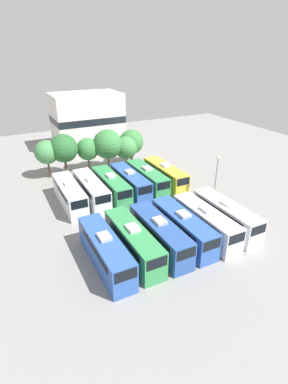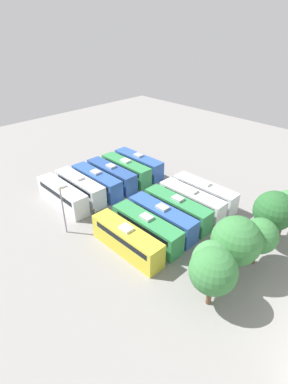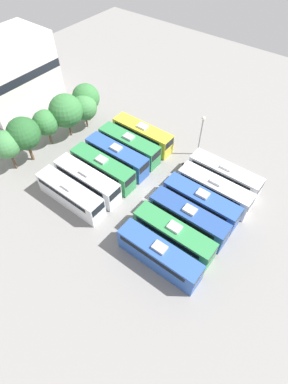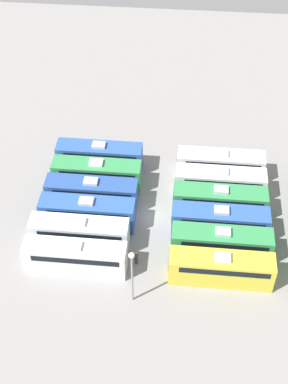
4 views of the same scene
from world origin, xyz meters
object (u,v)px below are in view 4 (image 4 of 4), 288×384
at_px(bus_0, 100,156).
at_px(bus_8, 220,200).
at_px(bus_5, 76,256).
at_px(bus_9, 220,221).
at_px(bus_6, 220,164).
at_px(worker_person, 136,258).
at_px(bus_1, 97,173).
at_px(bus_11, 221,268).
at_px(bus_3, 88,212).
at_px(light_pole, 132,269).
at_px(bus_2, 92,192).
at_px(bus_10, 222,242).
at_px(bus_7, 220,182).
at_px(bus_4, 80,232).

height_order(bus_0, bus_8, same).
height_order(bus_5, bus_9, same).
xyz_separation_m(bus_6, worker_person, (14.78, -8.83, -1.07)).
relative_size(bus_0, bus_8, 1.00).
bearing_deg(bus_1, bus_11, 48.89).
xyz_separation_m(bus_5, bus_9, (-6.44, 14.94, 0.00)).
distance_m(bus_3, bus_5, 6.40).
distance_m(bus_5, light_pole, 7.80).
bearing_deg(bus_2, worker_person, 36.03).
relative_size(bus_6, worker_person, 6.27).
height_order(bus_0, bus_10, same).
distance_m(bus_1, bus_11, 19.64).
height_order(bus_3, bus_7, same).
bearing_deg(bus_10, bus_5, -77.50).
relative_size(bus_9, bus_10, 1.00).
height_order(bus_0, bus_9, same).
relative_size(bus_1, bus_2, 1.00).
relative_size(bus_6, bus_7, 1.00).
xyz_separation_m(bus_3, light_pole, (9.81, 6.14, 3.11)).
relative_size(bus_3, bus_5, 1.00).
bearing_deg(worker_person, bus_8, 133.79).
bearing_deg(bus_5, light_pole, 61.56).
xyz_separation_m(bus_10, worker_person, (2.08, -8.88, -1.07)).
distance_m(bus_4, bus_8, 16.36).
relative_size(bus_0, bus_10, 1.00).
bearing_deg(bus_11, light_pole, -68.80).
distance_m(bus_5, bus_10, 15.42).
bearing_deg(bus_6, bus_4, -50.00).
xyz_separation_m(bus_7, bus_9, (6.36, -0.04, 0.00)).
bearing_deg(bus_1, bus_3, -0.29).
distance_m(bus_2, bus_10, 16.21).
height_order(bus_9, bus_10, same).
distance_m(bus_3, bus_10, 15.21).
distance_m(bus_3, worker_person, 7.99).
height_order(bus_0, light_pole, light_pole).
bearing_deg(bus_6, bus_11, -0.06).
bearing_deg(bus_6, bus_8, -0.77).
relative_size(bus_2, bus_11, 1.00).
height_order(bus_1, bus_6, same).
bearing_deg(bus_1, bus_9, 66.43).
bearing_deg(bus_3, bus_1, 179.71).
height_order(bus_9, light_pole, light_pole).
bearing_deg(bus_2, light_pole, 25.42).
relative_size(bus_8, bus_11, 1.00).
xyz_separation_m(bus_6, light_pole, (19.45, -8.71, 3.11)).
relative_size(bus_0, bus_1, 1.00).
bearing_deg(light_pole, bus_4, -136.14).
xyz_separation_m(bus_0, light_pole, (19.58, 6.29, 3.11)).
relative_size(bus_3, light_pole, 1.47).
xyz_separation_m(bus_1, bus_9, (6.44, 14.75, 0.00)).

